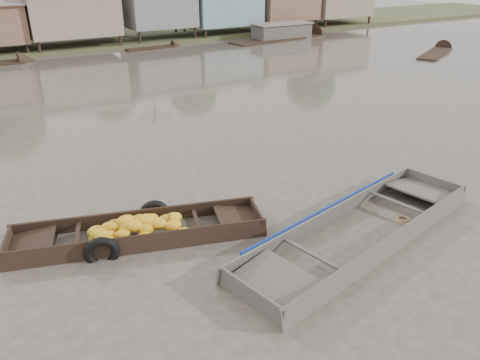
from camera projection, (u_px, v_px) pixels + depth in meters
ground at (228, 223)px, 12.48m from camera, size 120.00×120.00×0.00m
riverbank at (70, 3)px, 37.41m from camera, size 120.00×12.47×10.22m
banana_boat at (135, 231)px, 11.72m from camera, size 6.46×3.17×0.88m
viewer_boat at (358, 234)px, 11.84m from camera, size 8.05×3.68×0.63m
distant_boats at (236, 43)px, 37.41m from camera, size 48.48×15.01×1.38m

